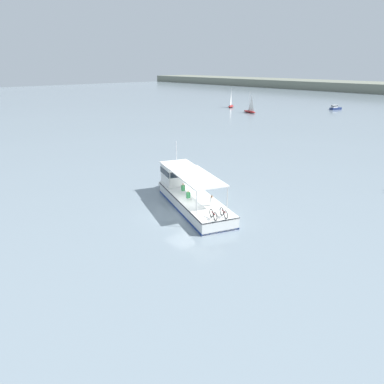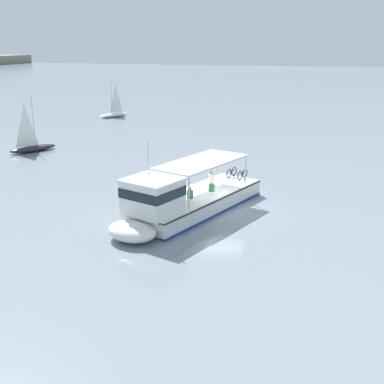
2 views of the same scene
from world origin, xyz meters
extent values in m
plane|color=gray|center=(0.00, 0.00, 0.00)|extent=(400.00, 400.00, 0.00)
cube|color=white|center=(-0.38, 1.69, 0.55)|extent=(11.25, 6.66, 1.10)
ellipsoid|color=white|center=(-6.21, 3.79, 0.55)|extent=(3.06, 3.51, 1.01)
cube|color=navy|center=(-0.38, 1.69, 0.10)|extent=(11.26, 6.70, 0.16)
cube|color=#2D2D33|center=(-0.38, 1.69, 1.02)|extent=(11.27, 6.72, 0.10)
cube|color=white|center=(-4.52, 3.18, 2.05)|extent=(3.37, 3.44, 1.90)
cube|color=#19232D|center=(-4.52, 3.18, 2.38)|extent=(3.43, 3.51, 0.56)
cube|color=white|center=(-4.52, 3.18, 3.06)|extent=(3.57, 3.64, 0.12)
cube|color=white|center=(0.05, 1.54, 3.15)|extent=(7.30, 5.03, 0.10)
cylinder|color=silver|center=(-3.47, 1.36, 2.10)|extent=(0.08, 0.08, 2.00)
cylinder|color=silver|center=(-2.55, 3.92, 2.10)|extent=(0.08, 0.08, 2.00)
cylinder|color=silver|center=(2.65, -0.84, 2.10)|extent=(0.08, 0.08, 2.00)
cylinder|color=silver|center=(3.57, 1.72, 2.10)|extent=(0.08, 0.08, 2.00)
cylinder|color=silver|center=(-4.80, 3.28, 4.22)|extent=(0.06, 0.06, 2.20)
sphere|color=white|center=(-2.98, 4.52, 0.50)|extent=(0.36, 0.36, 0.36)
sphere|color=white|center=(0.13, 3.40, 0.50)|extent=(0.36, 0.36, 0.36)
sphere|color=white|center=(3.05, 2.35, 0.50)|extent=(0.36, 0.36, 0.36)
torus|color=black|center=(3.75, -0.27, 1.43)|extent=(0.64, 0.28, 0.66)
torus|color=black|center=(4.41, -0.50, 1.43)|extent=(0.64, 0.28, 0.66)
cylinder|color=maroon|center=(4.08, -0.39, 1.55)|extent=(0.68, 0.29, 0.06)
torus|color=black|center=(4.06, 0.58, 1.43)|extent=(0.64, 0.28, 0.66)
torus|color=black|center=(4.72, 0.34, 1.43)|extent=(0.64, 0.28, 0.66)
cylinder|color=maroon|center=(4.39, 0.46, 1.55)|extent=(0.68, 0.29, 0.06)
cube|color=white|center=(2.09, 1.41, 1.56)|extent=(0.32, 0.38, 0.52)
sphere|color=#9E7051|center=(2.09, 1.41, 1.93)|extent=(0.20, 0.20, 0.20)
cube|color=#338C4C|center=(-0.22, 0.81, 1.56)|extent=(0.32, 0.38, 0.52)
sphere|color=beige|center=(-0.22, 0.81, 1.93)|extent=(0.20, 0.20, 0.20)
cube|color=#338C4C|center=(-1.98, 1.72, 1.56)|extent=(0.32, 0.38, 0.52)
sphere|color=beige|center=(-1.98, 1.72, 1.93)|extent=(0.20, 0.20, 0.20)
ellipsoid|color=white|center=(36.18, 24.29, 0.30)|extent=(4.93, 3.35, 0.60)
cylinder|color=silver|center=(35.91, 24.42, 3.00)|extent=(0.08, 0.08, 4.80)
pyramid|color=white|center=(36.69, 24.08, 2.69)|extent=(1.56, 0.79, 4.08)
ellipsoid|color=#232328|center=(12.44, 22.12, 0.30)|extent=(4.85, 3.64, 0.60)
cylinder|color=silver|center=(12.69, 21.97, 3.00)|extent=(0.08, 0.08, 4.80)
pyramid|color=white|center=(11.95, 22.37, 2.69)|extent=(1.50, 0.91, 4.08)
camera|label=1|loc=(21.96, -18.52, 12.42)|focal=33.58mm
camera|label=2|loc=(-29.42, -6.25, 10.43)|focal=46.24mm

